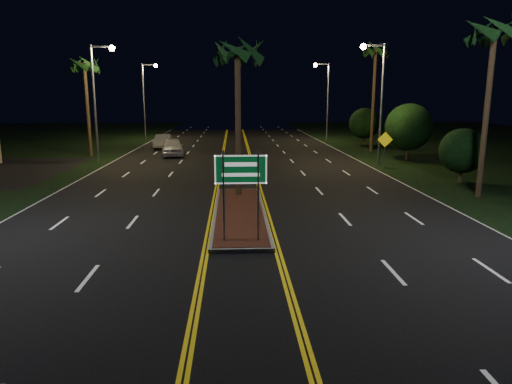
{
  "coord_description": "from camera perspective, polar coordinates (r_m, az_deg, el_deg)",
  "views": [
    {
      "loc": [
        -0.24,
        -12.64,
        5.15
      ],
      "look_at": [
        0.52,
        2.82,
        1.9
      ],
      "focal_mm": 32.0,
      "sensor_mm": 36.0,
      "label": 1
    }
  ],
  "objects": [
    {
      "name": "warning_sign",
      "position": [
        34.72,
        15.81,
        5.74
      ],
      "size": [
        1.1,
        0.17,
        2.63
      ],
      "rotation": [
        0.0,
        0.0,
        -0.12
      ],
      "color": "gray",
      "rests_on": "ground"
    },
    {
      "name": "median_island",
      "position": [
        20.29,
        -2.06,
        -2.62
      ],
      "size": [
        2.25,
        10.25,
        0.17
      ],
      "color": "gray",
      "rests_on": "ground"
    },
    {
      "name": "streetlight_right_mid",
      "position": [
        36.31,
        14.91,
        12.26
      ],
      "size": [
        1.91,
        0.44,
        9.0
      ],
      "color": "gray",
      "rests_on": "ground"
    },
    {
      "name": "car_near",
      "position": [
        41.23,
        -10.41,
        5.75
      ],
      "size": [
        3.07,
        5.72,
        1.82
      ],
      "primitive_type": "imported",
      "rotation": [
        0.0,
        0.0,
        0.14
      ],
      "color": "#BCBBC2",
      "rests_on": "ground"
    },
    {
      "name": "palm_median",
      "position": [
        23.24,
        -2.33,
        17.09
      ],
      "size": [
        2.4,
        2.4,
        8.3
      ],
      "color": "#382819",
      "rests_on": "ground"
    },
    {
      "name": "ground",
      "position": [
        13.65,
        -1.64,
        -10.31
      ],
      "size": [
        120.0,
        120.0,
        0.0
      ],
      "primitive_type": "plane",
      "color": "black",
      "rests_on": "ground"
    },
    {
      "name": "palm_right_near",
      "position": [
        26.16,
        27.69,
        17.28
      ],
      "size": [
        2.4,
        2.4,
        9.3
      ],
      "color": "#382819",
      "rests_on": "ground"
    },
    {
      "name": "shrub_near",
      "position": [
        30.15,
        24.39,
        4.7
      ],
      "size": [
        2.7,
        2.7,
        3.3
      ],
      "color": "#382819",
      "rests_on": "ground"
    },
    {
      "name": "highway_sign",
      "position": [
        15.68,
        -1.91,
        1.76
      ],
      "size": [
        1.8,
        0.08,
        3.2
      ],
      "color": "gray",
      "rests_on": "ground"
    },
    {
      "name": "shrub_far",
      "position": [
        50.71,
        13.4,
        8.35
      ],
      "size": [
        3.24,
        3.24,
        3.96
      ],
      "color": "#382819",
      "rests_on": "ground"
    },
    {
      "name": "streetlight_left_mid",
      "position": [
        38.09,
        -19.06,
        11.98
      ],
      "size": [
        1.91,
        0.44,
        9.0
      ],
      "color": "gray",
      "rests_on": "ground"
    },
    {
      "name": "palm_left_far",
      "position": [
        42.62,
        -20.66,
        14.61
      ],
      "size": [
        2.4,
        2.4,
        8.8
      ],
      "color": "#382819",
      "rests_on": "ground"
    },
    {
      "name": "shrub_mid",
      "position": [
        39.39,
        18.55,
        7.72
      ],
      "size": [
        3.78,
        3.78,
        4.62
      ],
      "color": "#382819",
      "rests_on": "ground"
    },
    {
      "name": "car_far",
      "position": [
        47.69,
        -11.57,
        6.38
      ],
      "size": [
        2.05,
        4.78,
        1.59
      ],
      "primitive_type": "imported",
      "rotation": [
        0.0,
        0.0,
        0.0
      ],
      "color": "#9BA0A4",
      "rests_on": "ground"
    },
    {
      "name": "palm_right_far",
      "position": [
        44.77,
        14.75,
        16.6
      ],
      "size": [
        2.4,
        2.4,
        10.3
      ],
      "color": "#382819",
      "rests_on": "ground"
    },
    {
      "name": "streetlight_right_far",
      "position": [
        55.71,
        8.6,
        12.24
      ],
      "size": [
        1.91,
        0.44,
        9.0
      ],
      "color": "gray",
      "rests_on": "ground"
    },
    {
      "name": "streetlight_left_far",
      "position": [
        57.59,
        -13.51,
        12.04
      ],
      "size": [
        1.91,
        0.44,
        9.0
      ],
      "color": "gray",
      "rests_on": "ground"
    }
  ]
}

